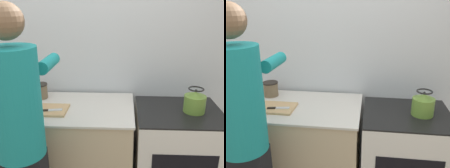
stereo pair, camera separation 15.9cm
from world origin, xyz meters
TOP-DOWN VIEW (x-y plane):
  - wall_back at (0.00, 0.75)m, footprint 8.00×0.05m
  - counter at (-0.38, 0.34)m, footprint 1.43×0.71m
  - oven at (0.72, 0.32)m, footprint 0.71×0.65m
  - person at (-0.41, -0.24)m, footprint 0.36×0.59m
  - cutting_board at (-0.39, 0.25)m, footprint 0.35×0.24m
  - knife at (-0.35, 0.22)m, footprint 0.19×0.06m
  - kettle at (0.84, 0.31)m, footprint 0.18×0.18m
  - bowl_prep at (-0.70, 0.13)m, footprint 0.19×0.19m
  - bowl_mixing at (-0.84, 0.32)m, footprint 0.17×0.17m
  - canister_jar at (-0.54, 0.54)m, footprint 0.14×0.14m

SIDE VIEW (x-z plane):
  - oven at x=0.72m, z-range 0.00..0.91m
  - counter at x=-0.38m, z-range 0.00..0.91m
  - cutting_board at x=-0.39m, z-range 0.91..0.93m
  - knife at x=-0.35m, z-range 0.93..0.94m
  - bowl_prep at x=-0.70m, z-range 0.91..0.97m
  - bowl_mixing at x=-0.84m, z-range 0.91..0.99m
  - canister_jar at x=-0.54m, z-range 0.91..1.05m
  - person at x=-0.41m, z-range 0.09..1.88m
  - kettle at x=0.84m, z-range 0.89..1.10m
  - wall_back at x=0.00m, z-range 0.00..2.60m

